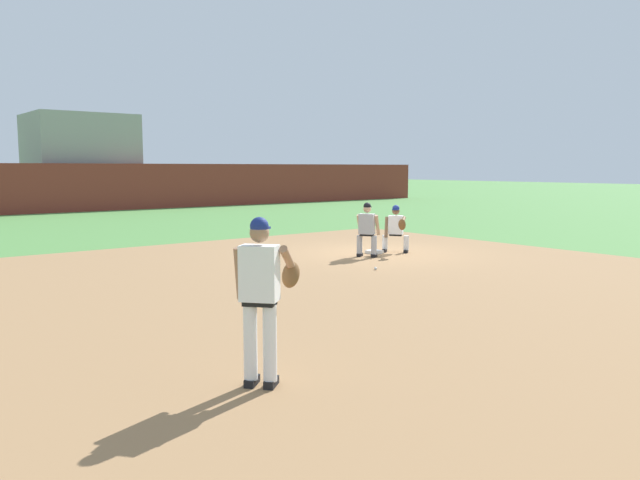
{
  "coord_description": "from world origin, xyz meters",
  "views": [
    {
      "loc": [
        -11.82,
        -12.58,
        2.38
      ],
      "look_at": [
        -5.79,
        -4.92,
        1.24
      ],
      "focal_mm": 35.0,
      "sensor_mm": 36.0,
      "label": 1
    }
  ],
  "objects_px": {
    "baseball": "(376,268)",
    "first_baseman": "(396,227)",
    "pitcher": "(262,291)",
    "first_base_bag": "(374,252)",
    "baserunner": "(367,228)"
  },
  "relations": [
    {
      "from": "baseball",
      "to": "first_baseman",
      "type": "height_order",
      "value": "first_baseman"
    },
    {
      "from": "pitcher",
      "to": "baserunner",
      "type": "relative_size",
      "value": 1.27
    },
    {
      "from": "baseball",
      "to": "first_baseman",
      "type": "xyz_separation_m",
      "value": [
        2.49,
        1.83,
        0.69
      ]
    },
    {
      "from": "baserunner",
      "to": "pitcher",
      "type": "bearing_deg",
      "value": -138.91
    },
    {
      "from": "first_base_bag",
      "to": "first_baseman",
      "type": "xyz_separation_m",
      "value": [
        0.58,
        -0.27,
        0.69
      ]
    },
    {
      "from": "first_baseman",
      "to": "pitcher",
      "type": "bearing_deg",
      "value": -142.56
    },
    {
      "from": "first_base_bag",
      "to": "first_baseman",
      "type": "distance_m",
      "value": 0.94
    },
    {
      "from": "first_base_bag",
      "to": "baserunner",
      "type": "bearing_deg",
      "value": -148.75
    },
    {
      "from": "baseball",
      "to": "baserunner",
      "type": "bearing_deg",
      "value": 53.08
    },
    {
      "from": "first_base_bag",
      "to": "baserunner",
      "type": "distance_m",
      "value": 1.05
    },
    {
      "from": "pitcher",
      "to": "first_baseman",
      "type": "xyz_separation_m",
      "value": [
        8.81,
        6.74,
        -0.33
      ]
    },
    {
      "from": "first_base_bag",
      "to": "pitcher",
      "type": "xyz_separation_m",
      "value": [
        -8.23,
        -7.01,
        1.01
      ]
    },
    {
      "from": "pitcher",
      "to": "baserunner",
      "type": "height_order",
      "value": "pitcher"
    },
    {
      "from": "baseball",
      "to": "pitcher",
      "type": "distance_m",
      "value": 8.06
    },
    {
      "from": "baseball",
      "to": "first_baseman",
      "type": "bearing_deg",
      "value": 36.23
    }
  ]
}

